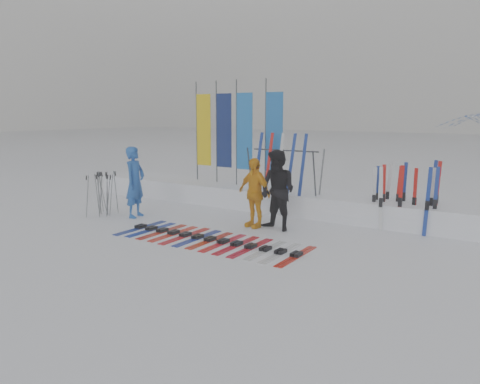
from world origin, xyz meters
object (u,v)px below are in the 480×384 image
Objects in this scene: person_black at (278,191)px; ski_rack at (285,165)px; ski_row at (210,239)px; person_yellow at (254,193)px; person_blue at (135,182)px.

ski_rack is (-0.74, 1.80, 0.41)m from person_black.
person_black is 0.44× the size of ski_row.
person_yellow is at bearing -165.58° from person_black.
person_black reaches higher than person_yellow.
person_yellow is 1.91m from ski_rack.
person_black is 1.12× the size of person_yellow.
person_yellow reaches higher than ski_row.
person_blue is 0.94× the size of ski_rack.
ski_row is (-0.16, -1.64, -0.83)m from person_yellow.
ski_rack is at bearing 89.03° from ski_row.
ski_rack is (3.19, 2.61, 0.42)m from person_blue.
person_blue is 0.43× the size of ski_row.
person_yellow is (3.29, 0.78, -0.10)m from person_blue.
ski_row is at bearing -90.97° from ski_rack.
person_blue is 3.38m from ski_row.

